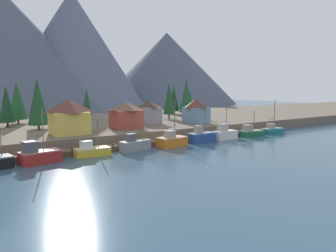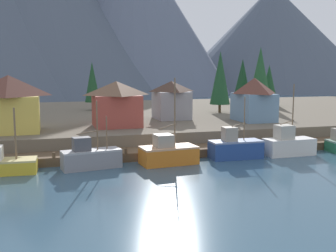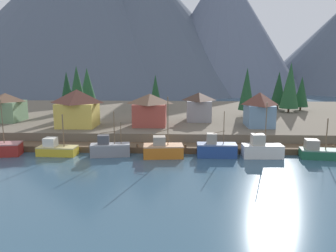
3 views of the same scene
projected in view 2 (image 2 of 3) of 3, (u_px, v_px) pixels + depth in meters
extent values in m
cube|color=#335166|center=(128.00, 138.00, 67.58)|extent=(400.00, 400.00, 1.00)
cube|color=brown|center=(156.00, 153.00, 50.32)|extent=(80.00, 4.00, 1.00)
cylinder|color=brown|center=(54.00, 159.00, 45.25)|extent=(0.36, 0.36, 1.60)
cylinder|color=brown|center=(126.00, 155.00, 47.46)|extent=(0.36, 0.36, 1.60)
cylinder|color=brown|center=(192.00, 151.00, 49.67)|extent=(0.36, 0.36, 1.60)
cylinder|color=brown|center=(252.00, 148.00, 51.88)|extent=(0.36, 0.36, 1.60)
cylinder|color=brown|center=(307.00, 145.00, 54.09)|extent=(0.36, 0.36, 1.60)
cube|color=#665B4C|center=(116.00, 119.00, 78.76)|extent=(400.00, 56.00, 2.50)
cone|color=#475160|center=(30.00, 8.00, 178.87)|extent=(134.63, 134.63, 73.49)
cone|color=slate|center=(133.00, 14.00, 185.68)|extent=(89.32, 89.32, 70.66)
cone|color=#475160|center=(272.00, 38.00, 217.54)|extent=(106.99, 106.99, 53.91)
cube|color=gold|center=(5.00, 168.00, 42.23)|extent=(6.37, 2.92, 1.27)
cube|color=tan|center=(5.00, 160.00, 42.13)|extent=(6.37, 2.92, 0.20)
cylinder|color=brown|center=(15.00, 134.00, 42.02)|extent=(0.19, 0.19, 5.28)
cube|color=gray|center=(91.00, 160.00, 44.44)|extent=(6.54, 3.26, 1.82)
cube|color=#9F9FA2|center=(91.00, 151.00, 44.30)|extent=(6.54, 3.26, 0.20)
cube|color=#4C4C51|center=(82.00, 144.00, 43.75)|extent=(1.99, 1.57, 1.45)
cylinder|color=brown|center=(97.00, 125.00, 44.24)|extent=(0.15, 0.15, 5.26)
cylinder|color=brown|center=(107.00, 133.00, 44.81)|extent=(0.13, 0.13, 3.53)
cylinder|color=brown|center=(88.00, 132.00, 43.90)|extent=(2.51, 0.52, 0.36)
cube|color=#CC6B1E|center=(169.00, 156.00, 46.58)|extent=(6.52, 3.68, 1.80)
cube|color=tan|center=(169.00, 147.00, 46.45)|extent=(6.52, 3.68, 0.20)
cube|color=gray|center=(163.00, 141.00, 46.11)|extent=(2.11, 2.06, 1.40)
cylinder|color=brown|center=(175.00, 112.00, 46.18)|extent=(0.16, 0.16, 7.65)
cylinder|color=brown|center=(168.00, 126.00, 46.08)|extent=(2.09, 0.31, 0.64)
cube|color=navy|center=(236.00, 150.00, 49.48)|extent=(6.28, 2.59, 1.96)
cube|color=#6C7DA2|center=(236.00, 141.00, 49.34)|extent=(6.28, 2.59, 0.20)
cube|color=gray|center=(229.00, 134.00, 48.98)|extent=(1.57, 1.48, 1.65)
cylinder|color=brown|center=(244.00, 119.00, 49.24)|extent=(0.12, 0.12, 5.22)
cylinder|color=brown|center=(239.00, 125.00, 49.15)|extent=(1.78, 0.10, 0.49)
cube|color=silver|center=(289.00, 148.00, 51.39)|extent=(6.33, 2.77, 1.87)
cube|color=silver|center=(289.00, 139.00, 51.25)|extent=(6.33, 2.77, 0.20)
cube|color=#B2AD9E|center=(284.00, 132.00, 50.88)|extent=(2.04, 1.89, 1.70)
cylinder|color=brown|center=(293.00, 111.00, 50.89)|extent=(0.15, 0.15, 6.73)
cylinder|color=brown|center=(287.00, 122.00, 50.83)|extent=(1.93, 0.16, 0.57)
cube|color=#6689A8|center=(254.00, 107.00, 65.01)|extent=(5.05, 6.59, 4.33)
pyramid|color=brown|center=(254.00, 86.00, 64.55)|extent=(5.30, 6.92, 2.45)
cube|color=gray|center=(171.00, 105.00, 67.80)|extent=(5.24, 5.99, 4.50)
pyramid|color=#422D23|center=(171.00, 86.00, 67.37)|extent=(5.50, 6.28, 1.69)
cube|color=gold|center=(10.00, 114.00, 53.21)|extent=(7.30, 6.28, 4.71)
pyramid|color=brown|center=(8.00, 85.00, 52.70)|extent=(7.67, 6.60, 2.66)
cube|color=#9E4238|center=(117.00, 111.00, 58.76)|extent=(6.43, 6.01, 4.47)
pyramid|color=brown|center=(116.00, 88.00, 58.32)|extent=(6.75, 6.31, 1.96)
cylinder|color=#4C3823|center=(242.00, 102.00, 93.85)|extent=(0.50, 0.50, 1.24)
cone|color=#14381E|center=(242.00, 79.00, 93.14)|extent=(4.11, 4.11, 9.16)
cylinder|color=#4C3823|center=(268.00, 103.00, 93.23)|extent=(0.50, 0.50, 1.03)
cone|color=#194223|center=(269.00, 83.00, 92.61)|extent=(3.86, 3.86, 8.04)
cylinder|color=#4C3823|center=(259.00, 105.00, 88.45)|extent=(0.50, 0.50, 1.11)
cone|color=#1E4C28|center=(260.00, 75.00, 87.57)|extent=(4.83, 4.83, 11.70)
cylinder|color=#4C3823|center=(93.00, 106.00, 82.02)|extent=(0.50, 0.50, 1.64)
cone|color=#194223|center=(92.00, 82.00, 81.36)|extent=(3.04, 3.04, 7.95)
cylinder|color=#4C3823|center=(220.00, 108.00, 77.78)|extent=(0.50, 0.50, 1.58)
cone|color=#194223|center=(220.00, 78.00, 77.00)|extent=(3.77, 3.77, 9.90)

